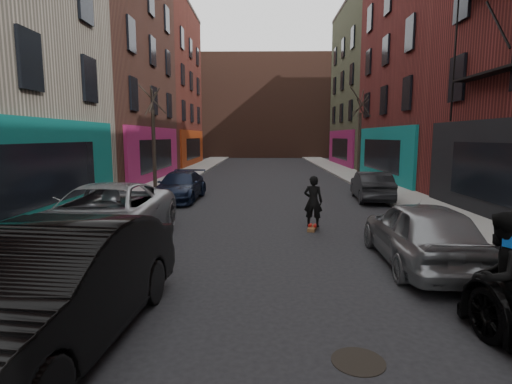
{
  "coord_description": "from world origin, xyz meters",
  "views": [
    {
      "loc": [
        -0.37,
        -3.39,
        2.91
      ],
      "look_at": [
        -0.53,
        5.99,
        1.6
      ],
      "focal_mm": 28.0,
      "sensor_mm": 36.0,
      "label": 1
    }
  ],
  "objects_px": {
    "parked_left_end": "(180,186)",
    "pedestrian": "(500,276)",
    "skateboarder": "(313,201)",
    "manhole": "(358,361)",
    "parked_right_far": "(421,233)",
    "tree_right_far": "(360,127)",
    "parked_left_far": "(104,215)",
    "parked_left_mid": "(54,289)",
    "parked_right_end": "(371,186)",
    "skateboard": "(313,228)",
    "tree_left_far": "(153,127)"
  },
  "relations": [
    {
      "from": "parked_right_far",
      "to": "skateboarder",
      "type": "distance_m",
      "value": 4.0
    },
    {
      "from": "parked_left_end",
      "to": "parked_right_far",
      "type": "height_order",
      "value": "parked_right_far"
    },
    {
      "from": "pedestrian",
      "to": "skateboard",
      "type": "bearing_deg",
      "value": -105.29
    },
    {
      "from": "tree_right_far",
      "to": "parked_right_far",
      "type": "relative_size",
      "value": 1.53
    },
    {
      "from": "skateboard",
      "to": "manhole",
      "type": "xyz_separation_m",
      "value": [
        -0.33,
        -7.45,
        -0.04
      ]
    },
    {
      "from": "parked_left_end",
      "to": "skateboarder",
      "type": "distance_m",
      "value": 7.83
    },
    {
      "from": "parked_left_far",
      "to": "pedestrian",
      "type": "relative_size",
      "value": 3.14
    },
    {
      "from": "pedestrian",
      "to": "tree_left_far",
      "type": "bearing_deg",
      "value": -89.98
    },
    {
      "from": "tree_right_far",
      "to": "parked_right_end",
      "type": "height_order",
      "value": "tree_right_far"
    },
    {
      "from": "parked_left_mid",
      "to": "pedestrian",
      "type": "distance_m",
      "value": 6.21
    },
    {
      "from": "parked_right_end",
      "to": "skateboarder",
      "type": "xyz_separation_m",
      "value": [
        -3.39,
        -5.84,
        0.24
      ]
    },
    {
      "from": "skateboarder",
      "to": "pedestrian",
      "type": "distance_m",
      "value": 7.04
    },
    {
      "from": "tree_right_far",
      "to": "parked_left_end",
      "type": "bearing_deg",
      "value": -137.84
    },
    {
      "from": "parked_left_far",
      "to": "manhole",
      "type": "relative_size",
      "value": 8.41
    },
    {
      "from": "parked_right_far",
      "to": "manhole",
      "type": "relative_size",
      "value": 6.34
    },
    {
      "from": "tree_left_far",
      "to": "skateboard",
      "type": "relative_size",
      "value": 8.12
    },
    {
      "from": "tree_left_far",
      "to": "manhole",
      "type": "xyz_separation_m",
      "value": [
        7.08,
        -16.53,
        -3.37
      ]
    },
    {
      "from": "parked_left_end",
      "to": "skateboarder",
      "type": "height_order",
      "value": "skateboarder"
    },
    {
      "from": "parked_left_end",
      "to": "manhole",
      "type": "distance_m",
      "value": 14.1
    },
    {
      "from": "parked_left_end",
      "to": "parked_left_far",
      "type": "bearing_deg",
      "value": -91.28
    },
    {
      "from": "parked_left_end",
      "to": "parked_right_far",
      "type": "distance_m",
      "value": 11.76
    },
    {
      "from": "parked_left_mid",
      "to": "parked_right_far",
      "type": "xyz_separation_m",
      "value": [
        6.4,
        3.72,
        -0.1
      ]
    },
    {
      "from": "skateboarder",
      "to": "manhole",
      "type": "distance_m",
      "value": 7.51
    },
    {
      "from": "parked_left_mid",
      "to": "skateboard",
      "type": "relative_size",
      "value": 6.52
    },
    {
      "from": "parked_left_end",
      "to": "parked_right_far",
      "type": "xyz_separation_m",
      "value": [
        7.34,
        -9.19,
        0.11
      ]
    },
    {
      "from": "skateboarder",
      "to": "parked_right_far",
      "type": "bearing_deg",
      "value": 135.43
    },
    {
      "from": "tree_right_far",
      "to": "parked_right_far",
      "type": "xyz_separation_m",
      "value": [
        -3.0,
        -18.55,
        -2.77
      ]
    },
    {
      "from": "skateboarder",
      "to": "tree_left_far",
      "type": "bearing_deg",
      "value": -35.24
    },
    {
      "from": "parked_left_far",
      "to": "parked_right_far",
      "type": "relative_size",
      "value": 1.33
    },
    {
      "from": "parked_left_end",
      "to": "parked_right_far",
      "type": "relative_size",
      "value": 1.01
    },
    {
      "from": "parked_left_mid",
      "to": "skateboard",
      "type": "xyz_separation_m",
      "value": [
        4.41,
        7.19,
        -0.81
      ]
    },
    {
      "from": "parked_left_far",
      "to": "parked_right_end",
      "type": "bearing_deg",
      "value": 40.8
    },
    {
      "from": "parked_right_end",
      "to": "pedestrian",
      "type": "bearing_deg",
      "value": 88.01
    },
    {
      "from": "parked_left_mid",
      "to": "parked_left_end",
      "type": "relative_size",
      "value": 1.16
    },
    {
      "from": "parked_left_end",
      "to": "skateboarder",
      "type": "relative_size",
      "value": 2.79
    },
    {
      "from": "parked_left_mid",
      "to": "tree_left_far",
      "type": "bearing_deg",
      "value": 104.28
    },
    {
      "from": "tree_left_far",
      "to": "skateboarder",
      "type": "distance_m",
      "value": 11.98
    },
    {
      "from": "parked_left_far",
      "to": "parked_right_end",
      "type": "xyz_separation_m",
      "value": [
        9.2,
        7.75,
        -0.15
      ]
    },
    {
      "from": "tree_left_far",
      "to": "skateboarder",
      "type": "relative_size",
      "value": 4.04
    },
    {
      "from": "parked_left_end",
      "to": "parked_right_end",
      "type": "xyz_separation_m",
      "value": [
        8.74,
        0.12,
        0.02
      ]
    },
    {
      "from": "tree_right_far",
      "to": "parked_left_far",
      "type": "relative_size",
      "value": 1.16
    },
    {
      "from": "tree_right_far",
      "to": "skateboard",
      "type": "relative_size",
      "value": 8.5
    },
    {
      "from": "tree_right_far",
      "to": "parked_right_end",
      "type": "relative_size",
      "value": 1.68
    },
    {
      "from": "parked_left_mid",
      "to": "parked_left_end",
      "type": "distance_m",
      "value": 12.94
    },
    {
      "from": "parked_right_end",
      "to": "manhole",
      "type": "bearing_deg",
      "value": 79.57
    },
    {
      "from": "skateboarder",
      "to": "pedestrian",
      "type": "relative_size",
      "value": 0.86
    },
    {
      "from": "parked_left_end",
      "to": "manhole",
      "type": "height_order",
      "value": "parked_left_end"
    },
    {
      "from": "parked_left_end",
      "to": "pedestrian",
      "type": "height_order",
      "value": "pedestrian"
    },
    {
      "from": "parked_right_far",
      "to": "manhole",
      "type": "xyz_separation_m",
      "value": [
        -2.32,
        -3.98,
        -0.75
      ]
    },
    {
      "from": "parked_right_far",
      "to": "tree_right_far",
      "type": "bearing_deg",
      "value": -97.24
    }
  ]
}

